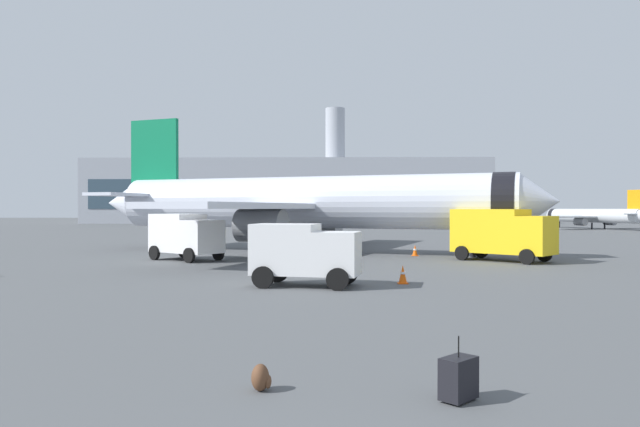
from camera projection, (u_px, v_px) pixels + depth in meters
name	position (u px, v px, depth m)	size (l,w,h in m)	color
airplane_at_gate	(304.00, 203.00, 44.45)	(34.69, 31.73, 10.50)	silver
airplane_taxiing	(593.00, 216.00, 94.71)	(17.64, 19.19, 5.96)	silver
service_truck	(185.00, 234.00, 37.63)	(5.16, 4.65, 2.90)	white
fuel_truck	(501.00, 232.00, 37.03)	(6.08, 5.78, 3.20)	yellow
cargo_van	(304.00, 251.00, 25.00)	(4.71, 3.05, 2.60)	white
safety_cone_near	(403.00, 274.00, 25.85)	(0.44, 0.44, 0.81)	#F2590C
safety_cone_mid	(415.00, 250.00, 41.00)	(0.44, 0.44, 0.76)	#F2590C
rolling_suitcase	(459.00, 378.00, 10.10)	(0.73, 0.74, 1.10)	black
traveller_backpack	(261.00, 378.00, 10.66)	(0.36, 0.40, 0.48)	brown
terminal_building	(289.00, 191.00, 136.55)	(87.59, 21.75, 25.95)	#9EA3AD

